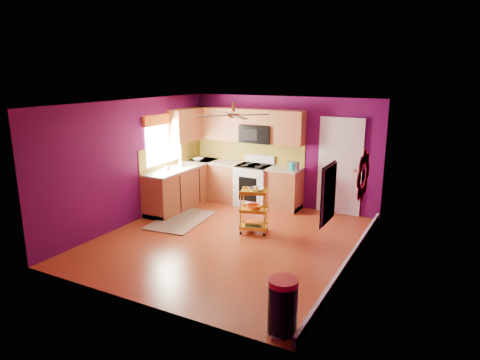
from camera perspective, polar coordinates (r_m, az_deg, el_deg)
The scene contains 18 objects.
ground at distance 7.99m, azimuth -1.49°, elevation -7.99°, with size 5.00×5.00×0.00m, color maroon.
room_envelope at distance 7.51m, azimuth -1.40°, elevation 3.58°, with size 4.54×5.04×2.52m.
lower_cabinets at distance 9.98m, azimuth -3.12°, elevation -0.79°, with size 2.81×2.31×0.94m.
electric_range at distance 9.91m, azimuth 1.88°, elevation -0.61°, with size 0.76×0.66×1.13m.
upper_cabinetry at distance 9.97m, azimuth -1.66°, elevation 7.21°, with size 2.80×2.30×1.26m.
left_window at distance 9.59m, azimuth -10.11°, elevation 6.33°, with size 0.08×1.35×1.08m.
panel_door at distance 9.41m, azimuth 13.18°, elevation 1.61°, with size 0.95×0.11×2.15m.
right_wall_art at distance 6.45m, azimuth 14.38°, elevation -0.38°, with size 0.04×2.74×1.04m.
ceiling_fan at distance 7.60m, azimuth -0.86°, elevation 8.72°, with size 1.01×1.01×0.26m.
shag_rug at distance 9.06m, azimuth -7.86°, elevation -5.30°, with size 0.94×1.53×0.02m, color black.
rolling_cart at distance 8.19m, azimuth 1.91°, elevation -3.87°, with size 0.60×0.51×0.93m.
trash_can at distance 5.29m, azimuth 5.71°, elevation -16.35°, with size 0.47×0.47×0.68m.
teal_kettle at distance 9.40m, azimuth 7.08°, elevation 1.87°, with size 0.18×0.18×0.21m.
toaster at distance 9.42m, azimuth 7.13°, elevation 1.93°, with size 0.22×0.15×0.18m, color beige.
soap_bottle_a at distance 9.74m, azimuth -7.88°, elevation 2.36°, with size 0.09×0.09×0.19m, color #EA3F72.
soap_bottle_b at distance 9.85m, azimuth -7.89°, elevation 2.39°, with size 0.13×0.13×0.16m, color white.
counter_dish at distance 10.36m, azimuth -5.60°, elevation 2.77°, with size 0.25×0.25×0.06m, color white.
counter_cup at distance 9.43m, azimuth -9.68°, elevation 1.57°, with size 0.12×0.12×0.09m, color white.
Camera 1 is at (3.65, -6.43, 3.03)m, focal length 32.00 mm.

